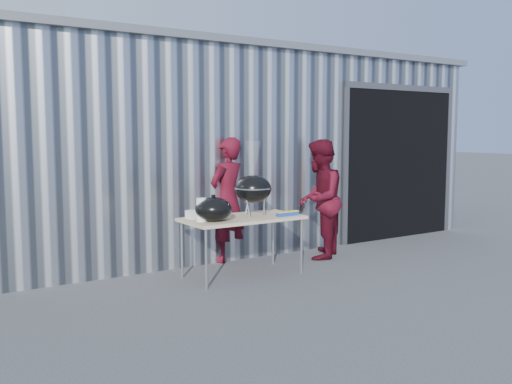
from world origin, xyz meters
TOP-DOWN VIEW (x-y plane):
  - ground at (0.00, 0.00)m, footprint 80.00×80.00m
  - building at (0.92, 4.59)m, footprint 8.20×6.20m
  - folding_table at (-0.36, 0.90)m, footprint 1.50×0.75m
  - kettle_grill at (-0.21, 0.89)m, footprint 0.47×0.47m
  - grill_lid at (-0.83, 0.80)m, footprint 0.44×0.44m
  - paper_towels at (-0.96, 0.85)m, footprint 0.12×0.12m
  - white_tub at (-0.91, 1.12)m, footprint 0.20×0.15m
  - foil_box at (0.15, 0.65)m, footprint 0.32×0.05m
  - person_cook at (-0.09, 1.73)m, footprint 0.74×0.61m
  - person_bystander at (1.11, 1.18)m, footprint 1.05×1.03m

SIDE VIEW (x-z plane):
  - ground at x=0.00m, z-range 0.00..0.00m
  - folding_table at x=-0.36m, z-range 0.33..1.08m
  - foil_box at x=0.15m, z-range 0.75..0.81m
  - white_tub at x=-0.91m, z-range 0.75..0.85m
  - person_bystander at x=1.11m, z-range 0.00..1.70m
  - person_cook at x=-0.09m, z-range 0.00..1.73m
  - paper_towels at x=-0.96m, z-range 0.75..1.03m
  - grill_lid at x=-0.83m, z-range 0.74..1.05m
  - kettle_grill at x=-0.21m, z-range 0.69..1.64m
  - building at x=0.92m, z-range -0.01..3.09m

